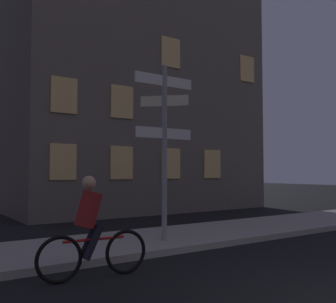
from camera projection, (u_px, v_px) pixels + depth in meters
name	position (u px, v px, depth m)	size (l,w,h in m)	color
sidewalk_kerb	(145.00, 241.00, 8.94)	(40.00, 2.67, 0.14)	#9E9991
signpost	(164.00, 136.00, 8.75)	(1.54, 0.80, 3.96)	gray
cyclist	(91.00, 231.00, 6.06)	(1.82, 0.35, 1.61)	black
building_right_block	(133.00, 56.00, 17.99)	(10.88, 6.09, 14.11)	#6B6056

